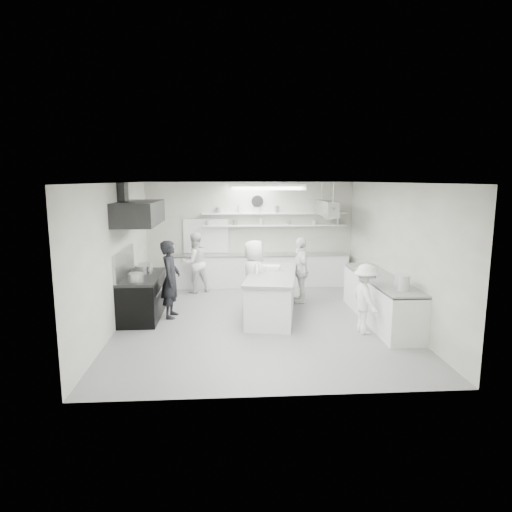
{
  "coord_description": "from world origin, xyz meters",
  "views": [
    {
      "loc": [
        -0.7,
        -9.37,
        3.07
      ],
      "look_at": [
        -0.03,
        0.6,
        1.34
      ],
      "focal_mm": 31.03,
      "sensor_mm": 36.0,
      "label": 1
    }
  ],
  "objects": [
    {
      "name": "pass_through_window",
      "position": [
        -1.3,
        3.48,
        1.45
      ],
      "size": [
        1.3,
        0.04,
        1.0
      ],
      "primitive_type": "cube",
      "color": "black",
      "rests_on": "wall_back"
    },
    {
      "name": "wall_clock",
      "position": [
        0.2,
        3.46,
        2.45
      ],
      "size": [
        0.32,
        0.05,
        0.32
      ],
      "primitive_type": "cylinder",
      "rotation": [
        1.57,
        0.0,
        0.0
      ],
      "color": "white",
      "rests_on": "wall_back"
    },
    {
      "name": "cook_back",
      "position": [
        -1.58,
        2.59,
        0.83
      ],
      "size": [
        1.0,
        0.93,
        1.65
      ],
      "primitive_type": "imported",
      "rotation": [
        0.0,
        0.0,
        -2.65
      ],
      "color": "white",
      "rests_on": "floor"
    },
    {
      "name": "cook_stove",
      "position": [
        -1.96,
        0.36,
        0.87
      ],
      "size": [
        0.47,
        0.67,
        1.74
      ],
      "primitive_type": "imported",
      "rotation": [
        0.0,
        0.0,
        1.48
      ],
      "color": "black",
      "rests_on": "floor"
    },
    {
      "name": "bowl_island_a",
      "position": [
        0.53,
        0.61,
        0.97
      ],
      "size": [
        0.28,
        0.28,
        0.06
      ],
      "primitive_type": "imported",
      "rotation": [
        0.0,
        0.0,
        -0.16
      ],
      "color": "#ABABAC",
      "rests_on": "prep_island"
    },
    {
      "name": "light_fixture_rear",
      "position": [
        0.0,
        1.8,
        2.94
      ],
      "size": [
        1.3,
        0.25,
        0.1
      ],
      "primitive_type": "cube",
      "color": "white",
      "rests_on": "ceiling"
    },
    {
      "name": "floor",
      "position": [
        0.0,
        0.0,
        -0.01
      ],
      "size": [
        6.0,
        7.0,
        0.02
      ],
      "primitive_type": "cube",
      "color": "#A2A2A2",
      "rests_on": "ground"
    },
    {
      "name": "bowl_right",
      "position": [
        2.45,
        0.64,
        0.97
      ],
      "size": [
        0.31,
        0.31,
        0.06
      ],
      "primitive_type": "imported",
      "rotation": [
        0.0,
        0.0,
        -0.34
      ],
      "color": "white",
      "rests_on": "right_counter"
    },
    {
      "name": "cook_island_left",
      "position": [
        -0.08,
        0.57,
        0.85
      ],
      "size": [
        0.68,
        0.91,
        1.71
      ],
      "primitive_type": "imported",
      "rotation": [
        0.0,
        0.0,
        1.74
      ],
      "color": "white",
      "rests_on": "floor"
    },
    {
      "name": "exhaust_hood",
      "position": [
        -2.6,
        0.4,
        2.35
      ],
      "size": [
        0.85,
        2.0,
        0.5
      ],
      "primitive_type": "cube",
      "color": "#252527",
      "rests_on": "wall_left"
    },
    {
      "name": "bowl_island_b",
      "position": [
        0.08,
        1.0,
        0.97
      ],
      "size": [
        0.19,
        0.19,
        0.06
      ],
      "primitive_type": "imported",
      "rotation": [
        0.0,
        0.0,
        0.02
      ],
      "color": "white",
      "rests_on": "prep_island"
    },
    {
      "name": "stove_pot",
      "position": [
        -2.6,
        0.64,
        1.03
      ],
      "size": [
        0.37,
        0.37,
        0.23
      ],
      "primitive_type": "cylinder",
      "color": "#ABABAC",
      "rests_on": "stove"
    },
    {
      "name": "light_fixture_front",
      "position": [
        0.0,
        -1.8,
        2.94
      ],
      "size": [
        1.3,
        0.25,
        0.1
      ],
      "primitive_type": "cube",
      "color": "white",
      "rests_on": "ceiling"
    },
    {
      "name": "wall_front",
      "position": [
        0.0,
        -3.5,
        1.5
      ],
      "size": [
        6.0,
        0.04,
        3.0
      ],
      "primitive_type": "cube",
      "color": "silver",
      "rests_on": "floor"
    },
    {
      "name": "wall_back",
      "position": [
        0.0,
        3.5,
        1.5
      ],
      "size": [
        6.0,
        0.04,
        3.0
      ],
      "primitive_type": "cube",
      "color": "silver",
      "rests_on": "floor"
    },
    {
      "name": "cook_island_right",
      "position": [
        1.15,
        1.42,
        0.82
      ],
      "size": [
        0.43,
        0.98,
        1.64
      ],
      "primitive_type": "imported",
      "rotation": [
        0.0,
        0.0,
        -1.54
      ],
      "color": "white",
      "rests_on": "floor"
    },
    {
      "name": "stove",
      "position": [
        -2.6,
        0.4,
        0.45
      ],
      "size": [
        0.8,
        1.8,
        0.9
      ],
      "primitive_type": "cube",
      "color": "black",
      "rests_on": "floor"
    },
    {
      "name": "wall_right",
      "position": [
        3.0,
        0.0,
        1.5
      ],
      "size": [
        0.04,
        7.0,
        3.0
      ],
      "primitive_type": "cube",
      "color": "silver",
      "rests_on": "floor"
    },
    {
      "name": "shelf_lower",
      "position": [
        0.7,
        3.37,
        1.75
      ],
      "size": [
        4.2,
        0.26,
        0.04
      ],
      "primitive_type": "cube",
      "color": "white",
      "rests_on": "wall_back"
    },
    {
      "name": "ceiling",
      "position": [
        0.0,
        0.0,
        3.01
      ],
      "size": [
        6.0,
        7.0,
        0.02
      ],
      "primitive_type": "cube",
      "color": "white",
      "rests_on": "wall_back"
    },
    {
      "name": "wall_left",
      "position": [
        -3.0,
        0.0,
        1.5
      ],
      "size": [
        0.04,
        7.0,
        3.0
      ],
      "primitive_type": "cube",
      "color": "silver",
      "rests_on": "floor"
    },
    {
      "name": "back_counter",
      "position": [
        0.3,
        3.2,
        0.46
      ],
      "size": [
        5.0,
        0.6,
        0.92
      ],
      "primitive_type": "cube",
      "color": "white",
      "rests_on": "floor"
    },
    {
      "name": "right_counter",
      "position": [
        2.65,
        -0.2,
        0.47
      ],
      "size": [
        0.74,
        3.3,
        0.94
      ],
      "primitive_type": "cube",
      "color": "white",
      "rests_on": "floor"
    },
    {
      "name": "shelf_upper",
      "position": [
        0.7,
        3.37,
        2.1
      ],
      "size": [
        4.2,
        0.26,
        0.04
      ],
      "primitive_type": "cube",
      "color": "white",
      "rests_on": "wall_back"
    },
    {
      "name": "cook_right",
      "position": [
        2.07,
        -0.96,
        0.71
      ],
      "size": [
        0.64,
        0.97,
        1.42
      ],
      "primitive_type": "imported",
      "rotation": [
        0.0,
        0.0,
        1.7
      ],
      "color": "white",
      "rests_on": "floor"
    },
    {
      "name": "pot_rack",
      "position": [
        2.0,
        2.4,
        2.3
      ],
      "size": [
        0.3,
        1.6,
        0.4
      ],
      "primitive_type": "cube",
      "color": "#ABABAC",
      "rests_on": "ceiling"
    },
    {
      "name": "prep_island",
      "position": [
        0.31,
        0.34,
        0.47
      ],
      "size": [
        1.39,
        2.68,
        0.94
      ],
      "primitive_type": "cube",
      "rotation": [
        0.0,
        0.0,
        -0.18
      ],
      "color": "white",
      "rests_on": "floor"
    }
  ]
}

